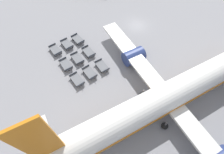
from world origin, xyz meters
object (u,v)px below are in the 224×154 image
at_px(baggage_dolly_row_mid_a_col_c, 90,73).
at_px(baggage_dolly_row_near_col_c, 77,80).
at_px(airplane, 174,93).
at_px(baggage_dolly_row_near_col_a, 55,50).
at_px(baggage_dolly_row_mid_a_col_a, 67,44).
at_px(baggage_dolly_row_mid_a_col_b, 77,59).
at_px(baggage_dolly_row_mid_b_col_c, 102,66).
at_px(baggage_dolly_row_mid_b_col_b, 89,52).
at_px(baggage_dolly_row_mid_b_col_a, 78,39).
at_px(baggage_dolly_row_near_col_b, 66,65).

bearing_deg(baggage_dolly_row_mid_a_col_c, baggage_dolly_row_near_col_c, -86.85).
bearing_deg(airplane, baggage_dolly_row_near_col_a, -151.75).
height_order(baggage_dolly_row_mid_a_col_a, baggage_dolly_row_mid_a_col_b, same).
distance_m(baggage_dolly_row_near_col_a, baggage_dolly_row_mid_b_col_c, 10.22).
bearing_deg(baggage_dolly_row_mid_b_col_b, baggage_dolly_row_mid_b_col_a, -177.65).
height_order(baggage_dolly_row_near_col_b, baggage_dolly_row_near_col_c, same).
relative_size(baggage_dolly_row_mid_a_col_b, baggage_dolly_row_mid_a_col_c, 0.99).
bearing_deg(baggage_dolly_row_mid_b_col_c, baggage_dolly_row_mid_a_col_b, -144.27).
bearing_deg(airplane, baggage_dolly_row_mid_b_col_a, -164.02).
height_order(baggage_dolly_row_near_col_a, baggage_dolly_row_near_col_b, same).
xyz_separation_m(baggage_dolly_row_near_col_b, baggage_dolly_row_mid_b_col_c, (3.99, 5.46, 0.00)).
distance_m(baggage_dolly_row_mid_a_col_a, baggage_dolly_row_mid_a_col_b, 4.58).
height_order(baggage_dolly_row_mid_b_col_b, baggage_dolly_row_mid_b_col_c, same).
height_order(baggage_dolly_row_near_col_a, baggage_dolly_row_mid_a_col_c, same).
distance_m(baggage_dolly_row_near_col_b, baggage_dolly_row_mid_b_col_a, 6.88).
distance_m(baggage_dolly_row_mid_a_col_c, baggage_dolly_row_mid_b_col_b, 5.10).
bearing_deg(baggage_dolly_row_mid_b_col_a, baggage_dolly_row_near_col_b, -45.68).
bearing_deg(baggage_dolly_row_near_col_c, baggage_dolly_row_mid_b_col_b, 133.89).
distance_m(baggage_dolly_row_mid_b_col_b, baggage_dolly_row_mid_b_col_c, 4.50).
distance_m(baggage_dolly_row_near_col_b, baggage_dolly_row_mid_a_col_c, 4.93).
bearing_deg(baggage_dolly_row_mid_b_col_b, baggage_dolly_row_near_col_c, -46.11).
relative_size(airplane, baggage_dolly_row_near_col_a, 12.23).
height_order(airplane, baggage_dolly_row_mid_b_col_a, airplane).
xyz_separation_m(baggage_dolly_row_mid_a_col_b, baggage_dolly_row_mid_b_col_a, (-4.64, 2.45, 0.00)).
distance_m(baggage_dolly_row_near_col_a, baggage_dolly_row_near_col_c, 8.75).
bearing_deg(baggage_dolly_row_near_col_c, baggage_dolly_row_mid_a_col_a, 166.07).
height_order(baggage_dolly_row_near_col_c, baggage_dolly_row_mid_a_col_b, same).
relative_size(baggage_dolly_row_mid_a_col_c, baggage_dolly_row_mid_b_col_a, 0.99).
relative_size(baggage_dolly_row_near_col_a, baggage_dolly_row_mid_a_col_b, 1.01).
distance_m(baggage_dolly_row_near_col_a, baggage_dolly_row_mid_b_col_b, 6.65).
bearing_deg(baggage_dolly_row_near_col_c, baggage_dolly_row_mid_a_col_b, 152.64).
bearing_deg(baggage_dolly_row_near_col_a, baggage_dolly_row_mid_a_col_b, 31.16).
xyz_separation_m(baggage_dolly_row_mid_a_col_a, baggage_dolly_row_mid_a_col_c, (8.80, 0.37, 0.00)).
distance_m(baggage_dolly_row_near_col_c, baggage_dolly_row_mid_b_col_c, 5.25).
relative_size(airplane, baggage_dolly_row_mid_b_col_a, 12.16).
bearing_deg(airplane, baggage_dolly_row_mid_b_col_b, -160.71).
height_order(baggage_dolly_row_near_col_b, baggage_dolly_row_mid_a_col_c, same).
height_order(baggage_dolly_row_mid_a_col_a, baggage_dolly_row_mid_b_col_a, same).
xyz_separation_m(baggage_dolly_row_mid_a_col_b, baggage_dolly_row_mid_a_col_c, (4.22, 0.33, 0.00)).
bearing_deg(baggage_dolly_row_mid_a_col_a, baggage_dolly_row_near_col_c, -13.93).
height_order(baggage_dolly_row_near_col_c, baggage_dolly_row_mid_a_col_c, same).
distance_m(baggage_dolly_row_near_col_c, baggage_dolly_row_mid_b_col_a, 10.16).
xyz_separation_m(baggage_dolly_row_near_col_b, baggage_dolly_row_mid_b_col_a, (-4.81, 4.92, 0.00)).
bearing_deg(baggage_dolly_row_near_col_b, airplane, 34.14).
distance_m(airplane, baggage_dolly_row_near_col_b, 19.59).
distance_m(baggage_dolly_row_mid_a_col_a, baggage_dolly_row_mid_a_col_c, 8.81).
distance_m(airplane, baggage_dolly_row_near_col_a, 23.55).
relative_size(baggage_dolly_row_near_col_a, baggage_dolly_row_mid_a_col_a, 1.00).
relative_size(airplane, baggage_dolly_row_near_col_c, 12.24).
height_order(baggage_dolly_row_near_col_c, baggage_dolly_row_mid_b_col_b, same).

